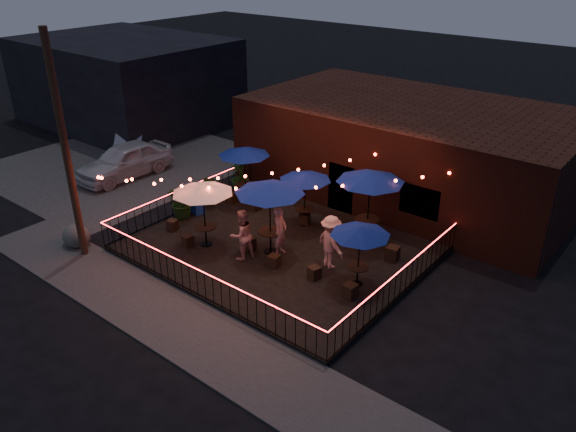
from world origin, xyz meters
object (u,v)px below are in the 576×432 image
utility_pole (66,151)px  cafe_table_2 (270,189)px  cafe_table_4 (360,232)px  cooler (197,204)px  boulder (76,236)px  cafe_table_3 (305,177)px  cafe_table_0 (202,189)px  cafe_table_1 (244,152)px  cafe_table_5 (370,178)px

utility_pole → cafe_table_2: 6.95m
cafe_table_2 → cafe_table_4: bearing=2.7°
cooler → boulder: cooler is taller
cafe_table_2 → cafe_table_3: size_ratio=1.10×
utility_pole → cafe_table_3: 8.56m
cafe_table_0 → cafe_table_1: size_ratio=1.11×
cafe_table_1 → cafe_table_3: bearing=-3.9°
cafe_table_1 → cafe_table_5: (5.95, 0.26, 0.31)m
utility_pole → cafe_table_3: (4.99, 6.72, -1.81)m
cafe_table_0 → cafe_table_5: cafe_table_5 is taller
cafe_table_0 → cafe_table_5: bearing=42.9°
utility_pole → cooler: bearing=79.3°
cafe_table_0 → cafe_table_1: bearing=112.0°
utility_pole → cafe_table_0: size_ratio=2.78×
cafe_table_5 → cafe_table_4: bearing=-63.8°
cafe_table_5 → cafe_table_0: bearing=-137.1°
cafe_table_3 → cafe_table_1: bearing=176.1°
cafe_table_4 → utility_pole: bearing=-153.9°
boulder → utility_pole: bearing=-15.5°
cafe_table_3 → cafe_table_5: 2.65m
cafe_table_3 → boulder: 8.88m
cafe_table_0 → cooler: cafe_table_0 is taller
cafe_table_1 → cooler: size_ratio=3.17×
cafe_table_1 → cafe_table_5: size_ratio=0.93×
cafe_table_2 → cafe_table_5: (2.20, 3.01, 0.02)m
cooler → boulder: 4.84m
utility_pole → cafe_table_3: bearing=53.4°
cafe_table_0 → cafe_table_5: (4.41, 4.10, 0.27)m
cafe_table_0 → cafe_table_2: size_ratio=0.99×
utility_pole → cooler: size_ratio=9.75×
cafe_table_2 → cooler: size_ratio=3.53×
cafe_table_1 → cafe_table_3: (3.39, -0.23, -0.16)m
cafe_table_0 → utility_pole: bearing=-135.2°
cafe_table_2 → cafe_table_4: 3.64m
cafe_table_4 → boulder: 10.72m
cafe_table_2 → cafe_table_4: size_ratio=1.36×
cafe_table_1 → cafe_table_4: cafe_table_1 is taller
cafe_table_3 → cafe_table_5: bearing=11.0°
cafe_table_0 → boulder: size_ratio=2.85×
cafe_table_4 → boulder: cafe_table_4 is taller
boulder → cafe_table_2: bearing=33.1°
utility_pole → cafe_table_3: utility_pole is taller
cafe_table_3 → cafe_table_2: bearing=-81.7°
cafe_table_0 → cafe_table_3: 4.05m
cafe_table_0 → cafe_table_3: (1.85, 3.60, -0.20)m
cafe_table_2 → cooler: bearing=173.0°
cafe_table_2 → cafe_table_4: cafe_table_2 is taller
cafe_table_0 → boulder: (-3.93, -2.90, -2.00)m
cafe_table_0 → cafe_table_4: 5.95m
cafe_table_0 → boulder: cafe_table_0 is taller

